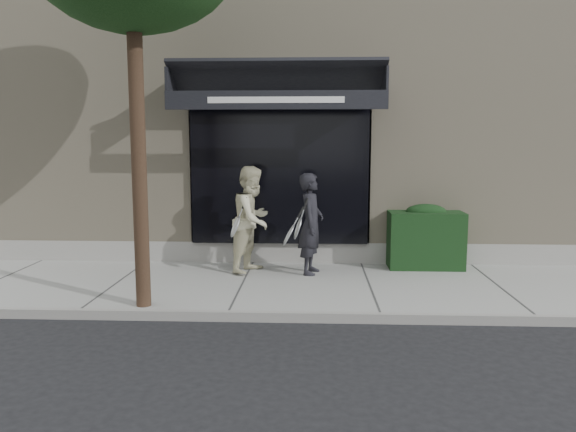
{
  "coord_description": "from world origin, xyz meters",
  "views": [
    {
      "loc": [
        -0.89,
        -8.65,
        2.35
      ],
      "look_at": [
        -1.31,
        0.6,
        1.11
      ],
      "focal_mm": 35.0,
      "sensor_mm": 36.0,
      "label": 1
    }
  ],
  "objects": [
    {
      "name": "pedestrian_front",
      "position": [
        -0.93,
        0.68,
        0.97
      ],
      "size": [
        0.71,
        0.89,
        1.71
      ],
      "color": "black",
      "rests_on": "sidewalk"
    },
    {
      "name": "curb",
      "position": [
        0.0,
        -1.55,
        0.07
      ],
      "size": [
        20.0,
        0.1,
        0.14
      ],
      "primitive_type": "cube",
      "color": "gray",
      "rests_on": "ground"
    },
    {
      "name": "pedestrian_back",
      "position": [
        -1.92,
        0.8,
        1.03
      ],
      "size": [
        0.98,
        1.08,
        1.81
      ],
      "color": "beige",
      "rests_on": "sidewalk"
    },
    {
      "name": "building_facade",
      "position": [
        -0.01,
        4.96,
        2.74
      ],
      "size": [
        14.3,
        8.04,
        5.64
      ],
      "color": "#B8A98C",
      "rests_on": "ground"
    },
    {
      "name": "hedge",
      "position": [
        1.1,
        1.25,
        0.66
      ],
      "size": [
        1.3,
        0.7,
        1.14
      ],
      "color": "black",
      "rests_on": "sidewalk"
    },
    {
      "name": "ground",
      "position": [
        0.0,
        0.0,
        0.0
      ],
      "size": [
        80.0,
        80.0,
        0.0
      ],
      "primitive_type": "plane",
      "color": "black",
      "rests_on": "ground"
    },
    {
      "name": "sidewalk",
      "position": [
        0.0,
        0.0,
        0.06
      ],
      "size": [
        20.0,
        3.0,
        0.12
      ],
      "primitive_type": "cube",
      "color": "gray",
      "rests_on": "ground"
    }
  ]
}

